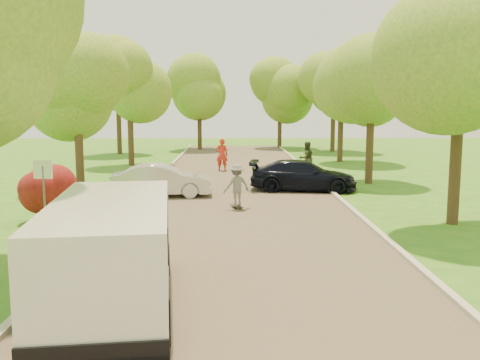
{
  "coord_description": "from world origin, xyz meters",
  "views": [
    {
      "loc": [
        -0.25,
        -11.63,
        3.77
      ],
      "look_at": [
        0.02,
        5.95,
        1.3
      ],
      "focal_mm": 40.0,
      "sensor_mm": 36.0,
      "label": 1
    }
  ],
  "objects": [
    {
      "name": "tree_l_midb",
      "position": [
        -6.81,
        12.0,
        4.59
      ],
      "size": [
        4.3,
        4.2,
        6.62
      ],
      "color": "#382619",
      "rests_on": "ground"
    },
    {
      "name": "longboard",
      "position": [
        -0.08,
        7.61,
        0.09
      ],
      "size": [
        0.52,
        0.82,
        0.09
      ],
      "rotation": [
        0.0,
        0.0,
        3.55
      ],
      "color": "black",
      "rests_on": "ground"
    },
    {
      "name": "tree_bg_c",
      "position": [
        -2.79,
        34.0,
        5.02
      ],
      "size": [
        4.92,
        4.8,
        7.33
      ],
      "color": "#382619",
      "rests_on": "ground"
    },
    {
      "name": "silver_sedan",
      "position": [
        -3.16,
        10.33,
        0.68
      ],
      "size": [
        4.18,
        1.66,
        1.35
      ],
      "primitive_type": "imported",
      "rotation": [
        0.0,
        0.0,
        1.63
      ],
      "color": "silver",
      "rests_on": "ground"
    },
    {
      "name": "tree_bg_d",
      "position": [
        4.22,
        36.0,
        5.31
      ],
      "size": [
        5.12,
        5.0,
        7.72
      ],
      "color": "#382619",
      "rests_on": "ground"
    },
    {
      "name": "dark_sedan",
      "position": [
        2.9,
        11.77,
        0.68
      ],
      "size": [
        4.9,
        2.5,
        1.36
      ],
      "primitive_type": "imported",
      "rotation": [
        0.0,
        0.0,
        1.44
      ],
      "color": "black",
      "rests_on": "ground"
    },
    {
      "name": "tree_r_midb",
      "position": [
        6.6,
        14.0,
        4.88
      ],
      "size": [
        4.51,
        4.4,
        7.01
      ],
      "color": "#382619",
      "rests_on": "ground"
    },
    {
      "name": "ground",
      "position": [
        0.0,
        0.0,
        0.0
      ],
      "size": [
        100.0,
        100.0,
        0.0
      ],
      "primitive_type": "plane",
      "color": "#2A6E1A",
      "rests_on": "ground"
    },
    {
      "name": "person_striped",
      "position": [
        -0.83,
        19.05,
        0.93
      ],
      "size": [
        0.7,
        0.48,
        1.87
      ],
      "primitive_type": "imported",
      "rotation": [
        0.0,
        0.0,
        3.1
      ],
      "color": "red",
      "rests_on": "ground"
    },
    {
      "name": "red_shrub",
      "position": [
        -6.3,
        5.5,
        1.1
      ],
      "size": [
        1.7,
        1.7,
        1.95
      ],
      "color": "#382619",
      "rests_on": "ground"
    },
    {
      "name": "tree_bg_a",
      "position": [
        -8.78,
        30.0,
        5.31
      ],
      "size": [
        5.12,
        5.0,
        7.72
      ],
      "color": "#382619",
      "rests_on": "ground"
    },
    {
      "name": "tree_l_far",
      "position": [
        -6.39,
        22.0,
        5.47
      ],
      "size": [
        4.92,
        4.8,
        7.79
      ],
      "color": "#382619",
      "rests_on": "ground"
    },
    {
      "name": "skateboarder",
      "position": [
        -0.08,
        7.61,
        0.88
      ],
      "size": [
        1.15,
        0.93,
        1.56
      ],
      "primitive_type": "imported",
      "rotation": [
        0.0,
        0.0,
        3.55
      ],
      "color": "slate",
      "rests_on": "longboard"
    },
    {
      "name": "curb_right",
      "position": [
        4.05,
        8.0,
        0.06
      ],
      "size": [
        0.18,
        60.0,
        0.12
      ],
      "primitive_type": "cube",
      "color": "#B2AD9E",
      "rests_on": "ground"
    },
    {
      "name": "tree_r_far",
      "position": [
        7.23,
        24.0,
        5.83
      ],
      "size": [
        5.33,
        5.2,
        8.34
      ],
      "color": "#382619",
      "rests_on": "ground"
    },
    {
      "name": "person_olive",
      "position": [
        3.8,
        17.17,
        0.91
      ],
      "size": [
        1.08,
        0.99,
        1.81
      ],
      "primitive_type": "imported",
      "rotation": [
        0.0,
        0.0,
        3.56
      ],
      "color": "#2C321E",
      "rests_on": "ground"
    },
    {
      "name": "tree_r_mida",
      "position": [
        7.02,
        5.0,
        5.54
      ],
      "size": [
        5.13,
        5.0,
        7.95
      ],
      "color": "#382619",
      "rests_on": "ground"
    },
    {
      "name": "tree_bg_b",
      "position": [
        8.22,
        32.0,
        5.54
      ],
      "size": [
        5.12,
        5.0,
        7.95
      ],
      "color": "#382619",
      "rests_on": "ground"
    },
    {
      "name": "curb_left",
      "position": [
        -4.05,
        8.0,
        0.06
      ],
      "size": [
        0.18,
        60.0,
        0.12
      ],
      "primitive_type": "cube",
      "color": "#B2AD9E",
      "rests_on": "ground"
    },
    {
      "name": "street_sign",
      "position": [
        -5.8,
        4.0,
        1.56
      ],
      "size": [
        0.55,
        0.06,
        2.17
      ],
      "color": "#59595E",
      "rests_on": "ground"
    },
    {
      "name": "minivan",
      "position": [
        -2.51,
        -1.92,
        1.06
      ],
      "size": [
        2.74,
        5.63,
        2.02
      ],
      "rotation": [
        0.0,
        0.0,
        0.12
      ],
      "color": "white",
      "rests_on": "ground"
    },
    {
      "name": "road",
      "position": [
        0.0,
        8.0,
        0.01
      ],
      "size": [
        8.0,
        60.0,
        0.01
      ],
      "primitive_type": "cube",
      "color": "#4C4438",
      "rests_on": "ground"
    }
  ]
}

